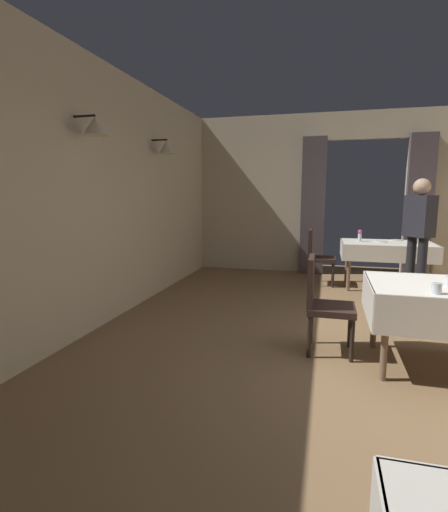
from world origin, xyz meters
The scene contains 13 objects.
ground centered at (0.00, 0.00, 0.00)m, with size 10.08×10.08×0.00m, color olive.
wall_left centered at (-3.20, 0.00, 1.51)m, with size 0.49×8.40×3.00m.
wall_back centered at (0.00, 4.18, 1.52)m, with size 6.40×0.27×3.00m.
dining_table_mid centered at (0.36, 0.07, 0.64)m, with size 1.27×0.97×0.75m.
dining_table_far centered at (0.30, 3.11, 0.66)m, with size 1.41×0.91×0.75m.
chair_mid_left centered at (-0.66, 0.19, 0.52)m, with size 0.44×0.44×0.93m.
chair_far_left centered at (-0.79, 3.12, 0.52)m, with size 0.45×0.44×0.93m.
glass_mid_c centered at (0.20, -0.28, 0.79)m, with size 0.08×0.08×0.09m, color silver.
flower_vase_far centered at (-0.12, 3.16, 0.85)m, with size 0.07×0.07×0.19m.
glass_far_b centered at (0.69, 2.99, 0.79)m, with size 0.08×0.08×0.09m, color silver.
plate_far_c centered at (0.49, 3.43, 0.76)m, with size 0.20×0.20×0.01m, color white.
plate_far_d centered at (0.22, 3.15, 0.76)m, with size 0.18×0.18×0.01m, color white.
person_waiter_by_doorway centered at (0.54, 2.15, 1.02)m, with size 0.39×0.42×1.72m.
Camera 1 is at (-0.64, -3.55, 1.52)m, focal length 27.39 mm.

